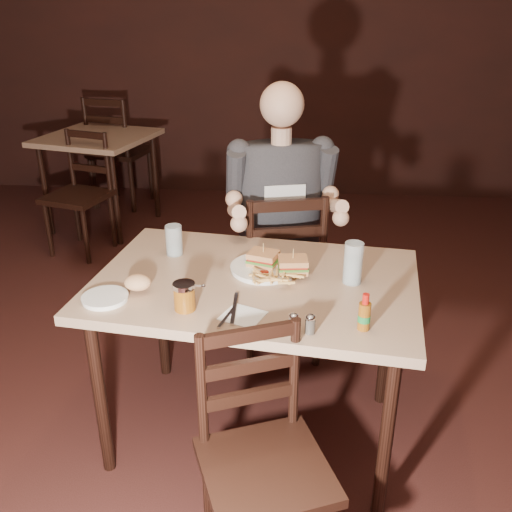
# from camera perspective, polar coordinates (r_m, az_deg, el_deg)

# --- Properties ---
(room_shell) EXTENTS (7.00, 7.00, 7.00)m
(room_shell) POSITION_cam_1_polar(r_m,az_deg,el_deg) (1.97, 0.04, 13.03)
(room_shell) COLOR black
(room_shell) RESTS_ON ground
(main_table) EXTENTS (1.36, 1.00, 0.77)m
(main_table) POSITION_cam_1_polar(r_m,az_deg,el_deg) (2.29, -0.10, -4.07)
(main_table) COLOR tan
(main_table) RESTS_ON ground
(bg_table) EXTENTS (0.97, 0.97, 0.77)m
(bg_table) POSITION_cam_1_polar(r_m,az_deg,el_deg) (4.84, -15.52, 10.54)
(bg_table) COLOR tan
(bg_table) RESTS_ON ground
(chair_far) EXTENTS (0.53, 0.57, 0.95)m
(chair_far) POSITION_cam_1_polar(r_m,az_deg,el_deg) (2.98, 2.26, -1.66)
(chair_far) COLOR black
(chair_far) RESTS_ON ground
(chair_near) EXTENTS (0.52, 0.54, 0.85)m
(chair_near) POSITION_cam_1_polar(r_m,az_deg,el_deg) (1.93, 0.95, -20.59)
(chair_near) COLOR black
(chair_near) RESTS_ON ground
(bg_chair_far) EXTENTS (0.56, 0.59, 1.00)m
(bg_chair_far) POSITION_cam_1_polar(r_m,az_deg,el_deg) (5.39, -13.40, 10.17)
(bg_chair_far) COLOR black
(bg_chair_far) RESTS_ON ground
(bg_chair_near) EXTENTS (0.52, 0.55, 0.89)m
(bg_chair_near) POSITION_cam_1_polar(r_m,az_deg,el_deg) (4.42, -17.47, 5.74)
(bg_chair_near) COLOR black
(bg_chair_near) RESTS_ON ground
(diner) EXTENTS (0.63, 0.55, 0.95)m
(diner) POSITION_cam_1_polar(r_m,az_deg,el_deg) (2.75, 2.62, 7.09)
(diner) COLOR #323036
(diner) RESTS_ON chair_far
(dinner_plate) EXTENTS (0.30, 0.30, 0.02)m
(dinner_plate) POSITION_cam_1_polar(r_m,az_deg,el_deg) (2.33, 0.80, -1.29)
(dinner_plate) COLOR white
(dinner_plate) RESTS_ON main_table
(sandwich_left) EXTENTS (0.14, 0.13, 0.10)m
(sandwich_left) POSITION_cam_1_polar(r_m,az_deg,el_deg) (2.32, 0.73, 0.17)
(sandwich_left) COLOR tan
(sandwich_left) RESTS_ON dinner_plate
(sandwich_right) EXTENTS (0.12, 0.11, 0.10)m
(sandwich_right) POSITION_cam_1_polar(r_m,az_deg,el_deg) (2.27, 3.73, -0.46)
(sandwich_right) COLOR tan
(sandwich_right) RESTS_ON dinner_plate
(fries_pile) EXTENTS (0.25, 0.19, 0.04)m
(fries_pile) POSITION_cam_1_polar(r_m,az_deg,el_deg) (2.21, 2.04, -2.05)
(fries_pile) COLOR #EDB65F
(fries_pile) RESTS_ON dinner_plate
(ketchup_dollop) EXTENTS (0.05, 0.05, 0.01)m
(ketchup_dollop) POSITION_cam_1_polar(r_m,az_deg,el_deg) (2.27, 0.82, -1.62)
(ketchup_dollop) COLOR maroon
(ketchup_dollop) RESTS_ON dinner_plate
(glass_left) EXTENTS (0.08, 0.08, 0.13)m
(glass_left) POSITION_cam_1_polar(r_m,az_deg,el_deg) (2.47, -8.21, 1.58)
(glass_left) COLOR silver
(glass_left) RESTS_ON main_table
(glass_right) EXTENTS (0.08, 0.08, 0.17)m
(glass_right) POSITION_cam_1_polar(r_m,az_deg,el_deg) (2.23, 9.68, -0.69)
(glass_right) COLOR silver
(glass_right) RESTS_ON main_table
(hot_sauce) EXTENTS (0.05, 0.05, 0.13)m
(hot_sauce) POSITION_cam_1_polar(r_m,az_deg,el_deg) (1.94, 10.81, -5.50)
(hot_sauce) COLOR brown
(hot_sauce) RESTS_ON main_table
(salt_shaker) EXTENTS (0.04, 0.04, 0.06)m
(salt_shaker) POSITION_cam_1_polar(r_m,az_deg,el_deg) (1.92, 3.77, -6.67)
(salt_shaker) COLOR white
(salt_shaker) RESTS_ON main_table
(pepper_shaker) EXTENTS (0.04, 0.04, 0.06)m
(pepper_shaker) POSITION_cam_1_polar(r_m,az_deg,el_deg) (1.91, 5.44, -6.83)
(pepper_shaker) COLOR #38332D
(pepper_shaker) RESTS_ON main_table
(syrup_dispenser) EXTENTS (0.09, 0.09, 0.10)m
(syrup_dispenser) POSITION_cam_1_polar(r_m,az_deg,el_deg) (2.04, -7.17, -4.03)
(syrup_dispenser) COLOR brown
(syrup_dispenser) RESTS_ON main_table
(napkin) EXTENTS (0.18, 0.17, 0.00)m
(napkin) POSITION_cam_1_polar(r_m,az_deg,el_deg) (2.01, -1.32, -5.99)
(napkin) COLOR white
(napkin) RESTS_ON main_table
(knife) EXTENTS (0.02, 0.22, 0.01)m
(knife) POSITION_cam_1_polar(r_m,az_deg,el_deg) (2.05, -2.18, -5.21)
(knife) COLOR silver
(knife) RESTS_ON napkin
(fork) EXTENTS (0.05, 0.15, 0.00)m
(fork) POSITION_cam_1_polar(r_m,az_deg,el_deg) (2.00, -2.89, -6.06)
(fork) COLOR silver
(fork) RESTS_ON napkin
(side_plate) EXTENTS (0.19, 0.19, 0.01)m
(side_plate) POSITION_cam_1_polar(r_m,az_deg,el_deg) (2.18, -14.85, -4.15)
(side_plate) COLOR white
(side_plate) RESTS_ON main_table
(bread_roll) EXTENTS (0.11, 0.10, 0.06)m
(bread_roll) POSITION_cam_1_polar(r_m,az_deg,el_deg) (2.19, -11.75, -2.61)
(bread_roll) COLOR tan
(bread_roll) RESTS_ON side_plate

